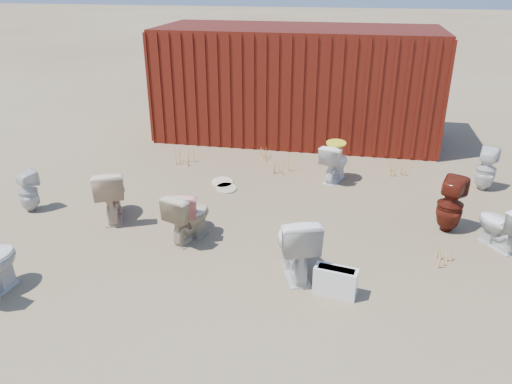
% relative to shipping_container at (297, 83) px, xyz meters
% --- Properties ---
extents(ground, '(100.00, 100.00, 0.00)m').
position_rel_shipping_container_xyz_m(ground, '(0.00, -5.20, -1.20)').
color(ground, brown).
rests_on(ground, ground).
extents(shipping_container, '(6.00, 2.40, 2.40)m').
position_rel_shipping_container_xyz_m(shipping_container, '(0.00, 0.00, 0.00)').
color(shipping_container, '#4C170C').
rests_on(shipping_container, ground).
extents(toilet_front_pink, '(0.48, 0.73, 0.69)m').
position_rel_shipping_container_xyz_m(toilet_front_pink, '(-0.92, -5.02, -0.85)').
color(toilet_front_pink, pink).
rests_on(toilet_front_pink, ground).
extents(toilet_front_c, '(0.73, 0.95, 0.85)m').
position_rel_shipping_container_xyz_m(toilet_front_c, '(0.73, -5.77, -0.77)').
color(toilet_front_c, silver).
rests_on(toilet_front_c, ground).
extents(toilet_front_maroon, '(0.50, 0.50, 0.82)m').
position_rel_shipping_container_xyz_m(toilet_front_maroon, '(2.77, -4.19, -0.79)').
color(toilet_front_maroon, '#55190E').
rests_on(toilet_front_maroon, ground).
extents(toilet_front_e, '(0.68, 0.76, 0.67)m').
position_rel_shipping_container_xyz_m(toilet_front_e, '(3.37, -4.55, -0.86)').
color(toilet_front_e, silver).
rests_on(toilet_front_e, ground).
extents(toilet_back_a, '(0.40, 0.41, 0.66)m').
position_rel_shipping_container_xyz_m(toilet_back_a, '(-3.60, -4.80, -0.87)').
color(toilet_back_a, silver).
rests_on(toilet_back_a, ground).
extents(toilet_back_beige_left, '(0.75, 0.92, 0.82)m').
position_rel_shipping_container_xyz_m(toilet_back_beige_left, '(-2.20, -4.78, -0.79)').
color(toilet_back_beige_left, beige).
rests_on(toilet_back_beige_left, ground).
extents(toilet_back_beige_right, '(0.64, 0.82, 0.73)m').
position_rel_shipping_container_xyz_m(toilet_back_beige_right, '(-0.84, -5.18, -0.83)').
color(toilet_back_beige_right, '#C1AF8D').
rests_on(toilet_back_beige_right, ground).
extents(toilet_back_yellowlid, '(0.59, 0.77, 0.69)m').
position_rel_shipping_container_xyz_m(toilet_back_yellowlid, '(1.04, -2.58, -0.85)').
color(toilet_back_yellowlid, white).
rests_on(toilet_back_yellowlid, ground).
extents(toilet_back_e, '(0.44, 0.45, 0.75)m').
position_rel_shipping_container_xyz_m(toilet_back_e, '(3.60, -2.48, -0.83)').
color(toilet_back_e, silver).
rests_on(toilet_back_e, ground).
extents(yellow_lid, '(0.35, 0.44, 0.02)m').
position_rel_shipping_container_xyz_m(yellow_lid, '(1.04, -2.58, -0.50)').
color(yellow_lid, yellow).
rests_on(yellow_lid, toilet_back_yellowlid).
extents(loose_tank, '(0.53, 0.28, 0.35)m').
position_rel_shipping_container_xyz_m(loose_tank, '(1.25, -6.11, -1.02)').
color(loose_tank, silver).
rests_on(loose_tank, ground).
extents(loose_lid_near, '(0.51, 0.59, 0.02)m').
position_rel_shipping_container_xyz_m(loose_lid_near, '(-0.92, -3.11, -1.19)').
color(loose_lid_near, beige).
rests_on(loose_lid_near, ground).
extents(loose_lid_far, '(0.49, 0.56, 0.02)m').
position_rel_shipping_container_xyz_m(loose_lid_far, '(-0.78, -3.35, -1.19)').
color(loose_lid_far, tan).
rests_on(loose_lid_far, ground).
extents(weed_clump_a, '(0.36, 0.36, 0.32)m').
position_rel_shipping_container_xyz_m(weed_clump_a, '(-1.93, -2.33, -1.04)').
color(weed_clump_a, tan).
rests_on(weed_clump_a, ground).
extents(weed_clump_b, '(0.32, 0.32, 0.32)m').
position_rel_shipping_container_xyz_m(weed_clump_b, '(0.06, -2.44, -1.04)').
color(weed_clump_b, tan).
rests_on(weed_clump_b, ground).
extents(weed_clump_c, '(0.36, 0.36, 0.28)m').
position_rel_shipping_container_xyz_m(weed_clump_c, '(2.17, -2.07, -1.06)').
color(weed_clump_c, tan).
rests_on(weed_clump_c, ground).
extents(weed_clump_d, '(0.30, 0.30, 0.27)m').
position_rel_shipping_container_xyz_m(weed_clump_d, '(-0.45, -1.70, -1.06)').
color(weed_clump_d, tan).
rests_on(weed_clump_d, ground).
extents(weed_clump_e, '(0.34, 0.34, 0.33)m').
position_rel_shipping_container_xyz_m(weed_clump_e, '(1.11, -1.87, -1.03)').
color(weed_clump_e, tan).
rests_on(weed_clump_e, ground).
extents(weed_clump_f, '(0.28, 0.28, 0.23)m').
position_rel_shipping_container_xyz_m(weed_clump_f, '(2.65, -5.19, -1.08)').
color(weed_clump_f, tan).
rests_on(weed_clump_f, ground).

